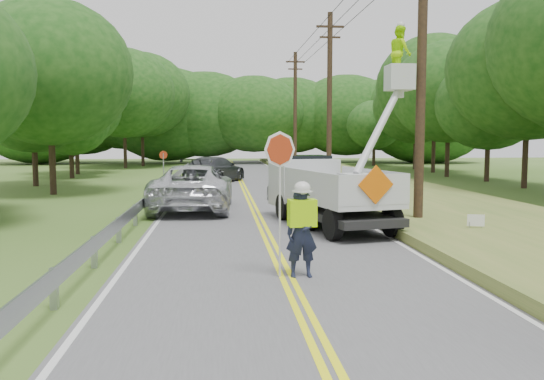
{
  "coord_description": "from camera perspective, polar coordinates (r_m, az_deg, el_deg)",
  "views": [
    {
      "loc": [
        -1.33,
        -8.43,
        2.84
      ],
      "look_at": [
        0.0,
        6.0,
        1.5
      ],
      "focal_mm": 37.14,
      "sensor_mm": 36.0,
      "label": 1
    }
  ],
  "objects": [
    {
      "name": "flagger",
      "position": [
        11.42,
        3.0,
        -3.64
      ],
      "size": [
        1.13,
        0.49,
        2.96
      ],
      "color": "#191E33",
      "rests_on": "road"
    },
    {
      "name": "suv_silver",
      "position": [
        22.33,
        -8.0,
        0.28
      ],
      "size": [
        3.2,
        6.52,
        1.78
      ],
      "primitive_type": "imported",
      "rotation": [
        0.0,
        0.0,
        3.1
      ],
      "color": "silver",
      "rests_on": "road"
    },
    {
      "name": "bucket_truck",
      "position": [
        18.8,
        5.4,
        1.06
      ],
      "size": [
        4.27,
        6.64,
        6.3
      ],
      "color": "black",
      "rests_on": "road"
    },
    {
      "name": "utility_poles",
      "position": [
        26.34,
        8.82,
        10.52
      ],
      "size": [
        1.6,
        43.3,
        10.0
      ],
      "color": "black",
      "rests_on": "ground"
    },
    {
      "name": "yard_sign",
      "position": [
        16.97,
        19.96,
        -3.01
      ],
      "size": [
        0.45,
        0.18,
        0.68
      ],
      "color": "white",
      "rests_on": "ground"
    },
    {
      "name": "guardrail",
      "position": [
        23.61,
        -11.78,
        -0.38
      ],
      "size": [
        0.18,
        48.0,
        0.77
      ],
      "color": "#93989C",
      "rests_on": "ground"
    },
    {
      "name": "suv_darkgrey",
      "position": [
        36.01,
        -5.84,
        2.09
      ],
      "size": [
        4.42,
        6.13,
        1.65
      ],
      "primitive_type": "imported",
      "rotation": [
        0.0,
        0.0,
        2.72
      ],
      "color": "#35383C",
      "rests_on": "road"
    },
    {
      "name": "ground",
      "position": [
        9.0,
        3.6,
        -13.14
      ],
      "size": [
        140.0,
        140.0,
        0.0
      ],
      "primitive_type": "plane",
      "color": "#365C19",
      "rests_on": "ground"
    },
    {
      "name": "treeline_horizon",
      "position": [
        64.52,
        -3.93,
        7.64
      ],
      "size": [
        57.98,
        14.09,
        11.3
      ],
      "color": "#144111",
      "rests_on": "ground"
    },
    {
      "name": "road",
      "position": [
        22.65,
        -1.85,
        -1.89
      ],
      "size": [
        7.2,
        96.0,
        0.03
      ],
      "color": "#545457",
      "rests_on": "ground"
    },
    {
      "name": "treeline_left",
      "position": [
        42.35,
        -17.9,
        9.33
      ],
      "size": [
        11.79,
        54.65,
        11.41
      ],
      "color": "#332319",
      "rests_on": "ground"
    },
    {
      "name": "tall_grass_verge",
      "position": [
        24.12,
        15.24,
        -1.3
      ],
      "size": [
        7.0,
        96.0,
        0.3
      ],
      "primitive_type": "cube",
      "color": "#546F2D",
      "rests_on": "ground"
    },
    {
      "name": "stop_sign_permanent",
      "position": [
        31.21,
        -10.94,
        2.54
      ],
      "size": [
        0.44,
        0.16,
        2.15
      ],
      "color": "#93989C",
      "rests_on": "ground"
    },
    {
      "name": "treeline_right",
      "position": [
        35.67,
        23.77,
        10.56
      ],
      "size": [
        11.06,
        55.64,
        11.7
      ],
      "color": "#332319",
      "rests_on": "ground"
    }
  ]
}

